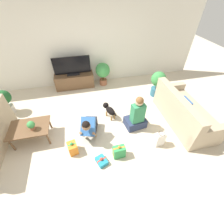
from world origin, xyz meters
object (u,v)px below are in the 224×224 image
at_px(tv_console, 75,81).
at_px(person_kneeling, 89,126).
at_px(coffee_table, 29,128).
at_px(potted_plant_corner_left, 5,100).
at_px(gift_box_a, 102,161).
at_px(gift_box_b, 119,152).
at_px(person_sitting, 136,116).
at_px(sofa_right, 183,113).
at_px(gift_box_c, 73,148).
at_px(tabletop_plant, 31,125).
at_px(dog, 109,110).
at_px(tv, 72,67).
at_px(potted_plant_back_right, 103,71).
at_px(potted_plant_corner_right, 158,82).
at_px(gift_bag_a, 160,139).

distance_m(tv_console, person_kneeling, 2.38).
relative_size(coffee_table, potted_plant_corner_left, 1.23).
distance_m(potted_plant_corner_left, person_kneeling, 2.60).
distance_m(person_kneeling, gift_box_a, 0.86).
bearing_deg(gift_box_b, person_sitting, 49.78).
height_order(sofa_right, person_sitting, person_sitting).
bearing_deg(gift_box_c, tabletop_plant, 147.27).
height_order(dog, gift_box_c, dog).
xyz_separation_m(sofa_right, potted_plant_corner_left, (-4.69, 1.45, 0.14)).
xyz_separation_m(tv, tabletop_plant, (-1.01, -2.22, -0.23)).
distance_m(tv_console, gift_box_c, 2.77).
distance_m(potted_plant_back_right, gift_box_c, 2.98).
relative_size(potted_plant_corner_right, gift_box_a, 2.69).
height_order(sofa_right, tv_console, sofa_right).
xyz_separation_m(tv_console, potted_plant_corner_right, (2.60, -1.11, 0.25)).
xyz_separation_m(sofa_right, dog, (-1.89, 0.63, -0.06)).
bearing_deg(gift_box_b, coffee_table, 153.88).
relative_size(sofa_right, person_kneeling, 2.45).
height_order(person_kneeling, gift_box_c, person_kneeling).
xyz_separation_m(potted_plant_corner_left, person_kneeling, (2.19, -1.40, -0.12)).
distance_m(coffee_table, potted_plant_corner_right, 3.87).
distance_m(gift_box_b, gift_box_c, 1.05).
bearing_deg(gift_bag_a, potted_plant_corner_left, 151.33).
distance_m(potted_plant_back_right, person_sitting, 2.32).
relative_size(potted_plant_back_right, potted_plant_corner_right, 0.97).
height_order(tv_console, gift_box_a, tv_console).
bearing_deg(person_sitting, gift_box_b, 42.36).
distance_m(tv_console, potted_plant_back_right, 1.05).
distance_m(tv, potted_plant_back_right, 1.04).
height_order(coffee_table, potted_plant_corner_left, potted_plant_corner_left).
xyz_separation_m(tv_console, potted_plant_corner_left, (-1.93, -0.96, 0.20)).
height_order(tv, gift_box_b, tv).
distance_m(sofa_right, person_kneeling, 2.50).
bearing_deg(potted_plant_corner_right, tv_console, 156.89).
height_order(tv_console, tv, tv).
xyz_separation_m(potted_plant_corner_right, person_kneeling, (-2.35, -1.25, -0.17)).
bearing_deg(tv_console, coffee_table, -117.51).
height_order(coffee_table, gift_box_c, coffee_table).
distance_m(potted_plant_back_right, gift_box_b, 3.07).
bearing_deg(tv, potted_plant_back_right, -2.83).
bearing_deg(potted_plant_corner_left, gift_box_b, -37.88).
relative_size(potted_plant_back_right, gift_box_c, 2.45).
xyz_separation_m(coffee_table, gift_box_c, (0.94, -0.61, -0.23)).
bearing_deg(tv_console, potted_plant_corner_right, -23.11).
relative_size(person_sitting, tabletop_plant, 4.41).
distance_m(person_sitting, gift_box_c, 1.72).
bearing_deg(tabletop_plant, tv, 65.48).
bearing_deg(potted_plant_back_right, coffee_table, -135.42).
height_order(tv, gift_box_a, tv).
bearing_deg(sofa_right, person_sitting, 85.73).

